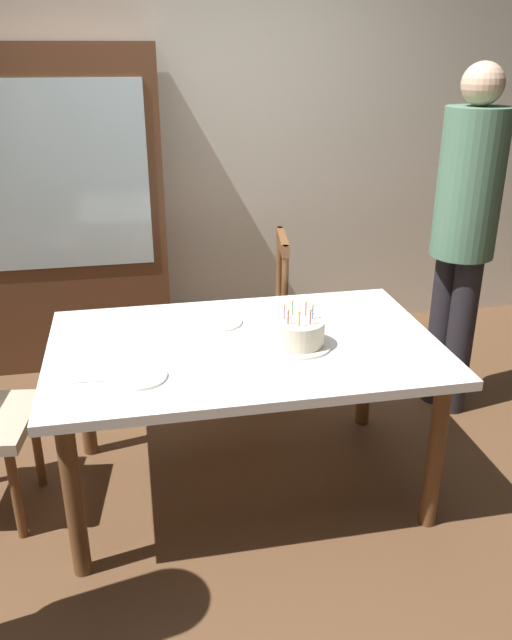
# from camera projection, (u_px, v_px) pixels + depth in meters

# --- Properties ---
(ground) EXTENTS (6.40, 6.40, 0.00)m
(ground) POSITION_uv_depth(u_px,v_px,m) (245.00, 484.00, 2.98)
(ground) COLOR brown
(back_wall) EXTENTS (6.40, 0.10, 2.60)m
(back_wall) POSITION_uv_depth(u_px,v_px,m) (193.00, 143.00, 4.14)
(back_wall) COLOR silver
(back_wall) RESTS_ON ground
(dining_table) EXTENTS (1.63, 1.01, 0.72)m
(dining_table) POSITION_uv_depth(u_px,v_px,m) (244.00, 360.00, 2.73)
(dining_table) COLOR white
(dining_table) RESTS_ON ground
(birthday_cake) EXTENTS (0.28, 0.28, 0.18)m
(birthday_cake) POSITION_uv_depth(u_px,v_px,m) (298.00, 334.00, 2.65)
(birthday_cake) COLOR silver
(birthday_cake) RESTS_ON dining_table
(plate_near_celebrant) EXTENTS (0.22, 0.22, 0.01)m
(plate_near_celebrant) POSITION_uv_depth(u_px,v_px,m) (138.00, 376.00, 2.41)
(plate_near_celebrant) COLOR white
(plate_near_celebrant) RESTS_ON dining_table
(plate_far_side) EXTENTS (0.22, 0.22, 0.01)m
(plate_far_side) POSITION_uv_depth(u_px,v_px,m) (218.00, 322.00, 2.89)
(plate_far_side) COLOR white
(plate_far_side) RESTS_ON dining_table
(fork_near_celebrant) EXTENTS (0.18, 0.03, 0.01)m
(fork_near_celebrant) POSITION_uv_depth(u_px,v_px,m) (94.00, 381.00, 2.39)
(fork_near_celebrant) COLOR silver
(fork_near_celebrant) RESTS_ON dining_table
(fork_far_side) EXTENTS (0.18, 0.05, 0.01)m
(fork_far_side) POSITION_uv_depth(u_px,v_px,m) (182.00, 325.00, 2.86)
(fork_far_side) COLOR silver
(fork_far_side) RESTS_ON dining_table
(chair_spindle_back) EXTENTS (0.50, 0.50, 0.95)m
(chair_spindle_back) POSITION_uv_depth(u_px,v_px,m) (251.00, 322.00, 3.58)
(chair_spindle_back) COLOR tan
(chair_spindle_back) RESTS_ON ground
(person_guest) EXTENTS (0.32, 0.32, 1.81)m
(person_guest) POSITION_uv_depth(u_px,v_px,m) (465.00, 224.00, 3.25)
(person_guest) COLOR #262328
(person_guest) RESTS_ON ground
(china_cabinet) EXTENTS (1.10, 0.45, 1.90)m
(china_cabinet) POSITION_uv_depth(u_px,v_px,m) (71.00, 212.00, 3.88)
(china_cabinet) COLOR #56331E
(china_cabinet) RESTS_ON ground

